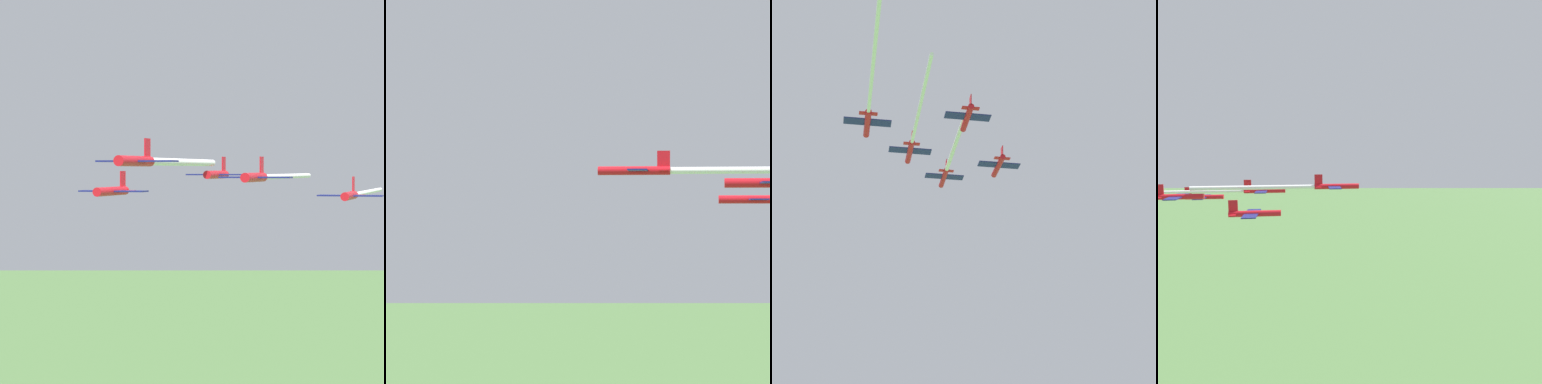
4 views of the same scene
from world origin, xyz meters
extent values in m
cylinder|color=red|center=(4.18, 14.41, 112.58)|extent=(10.63, 4.34, 1.31)
cube|color=navy|center=(4.86, 14.20, 112.58)|extent=(5.62, 10.39, 0.21)
cube|color=red|center=(8.39, 13.13, 114.22)|extent=(1.87, 0.71, 2.62)
cube|color=red|center=(8.39, 13.13, 112.58)|extent=(2.35, 4.02, 0.14)
cylinder|color=red|center=(18.50, -1.08, 110.45)|extent=(10.63, 4.34, 1.31)
cube|color=navy|center=(19.18, -1.29, 110.45)|extent=(5.62, 10.39, 0.21)
cube|color=red|center=(22.71, -2.35, 112.08)|extent=(1.87, 0.71, 2.62)
cube|color=red|center=(22.71, -2.35, 110.45)|extent=(2.35, 4.02, 0.14)
cylinder|color=red|center=(24.68, 19.40, 108.37)|extent=(10.63, 4.34, 1.31)
cube|color=navy|center=(25.36, 19.19, 108.37)|extent=(5.62, 10.39, 0.21)
cube|color=red|center=(28.89, 18.13, 110.01)|extent=(1.87, 0.71, 2.62)
cube|color=red|center=(28.89, 18.13, 108.37)|extent=(2.35, 4.02, 0.14)
cylinder|color=red|center=(32.82, -16.57, 107.49)|extent=(10.63, 4.34, 1.31)
cube|color=navy|center=(33.51, -16.78, 107.49)|extent=(5.62, 10.39, 0.21)
cube|color=red|center=(37.04, -17.84, 109.12)|extent=(1.87, 0.71, 2.62)
cube|color=red|center=(37.04, -17.84, 107.49)|extent=(2.35, 4.02, 0.14)
cylinder|color=red|center=(39.00, 3.91, 110.71)|extent=(10.63, 4.34, 1.31)
cube|color=navy|center=(39.68, 3.70, 110.71)|extent=(5.62, 10.39, 0.21)
cube|color=red|center=(43.21, 2.64, 112.34)|extent=(1.87, 0.71, 2.62)
cube|color=red|center=(43.21, 2.64, 110.71)|extent=(2.35, 4.02, 0.14)
cylinder|color=white|center=(23.05, 8.72, 112.58)|extent=(27.79, 9.25, 1.00)
cylinder|color=white|center=(41.18, -7.92, 110.45)|extent=(35.33, 11.32, 0.77)
cylinder|color=white|center=(57.12, -23.90, 107.49)|extent=(38.56, 12.28, 0.76)
camera|label=1|loc=(-107.41, 5.85, 111.58)|focal=85.00mm
camera|label=2|loc=(-27.59, -116.71, 107.37)|focal=85.00mm
camera|label=3|loc=(167.10, -59.89, 32.45)|focal=70.00mm
camera|label=4|loc=(37.75, 97.79, 123.32)|focal=35.00mm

